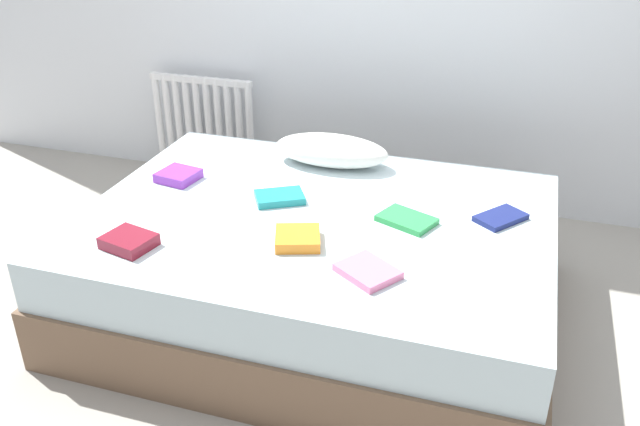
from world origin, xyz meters
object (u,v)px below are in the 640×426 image
(radiator, at_px, (204,122))
(textbook_navy, at_px, (501,218))
(textbook_orange, at_px, (298,238))
(textbook_pink, at_px, (368,271))
(bed, at_px, (317,265))
(textbook_maroon, at_px, (129,241))
(textbook_green, at_px, (407,220))
(pillow, at_px, (331,150))
(textbook_purple, at_px, (178,176))
(textbook_teal, at_px, (280,197))

(radiator, relative_size, textbook_navy, 3.22)
(textbook_navy, distance_m, textbook_orange, 0.86)
(textbook_pink, relative_size, textbook_orange, 1.17)
(bed, bearing_deg, textbook_orange, -88.56)
(textbook_maroon, bearing_deg, bed, 51.53)
(textbook_pink, bearing_deg, textbook_green, 116.62)
(bed, xyz_separation_m, radiator, (-1.14, 1.20, 0.13))
(pillow, xyz_separation_m, textbook_navy, (0.85, -0.35, -0.06))
(bed, relative_size, textbook_pink, 9.75)
(radiator, height_order, textbook_purple, radiator)
(bed, height_order, textbook_teal, textbook_teal)
(textbook_teal, bearing_deg, radiator, 99.63)
(textbook_maroon, xyz_separation_m, textbook_navy, (1.36, 0.66, -0.01))
(textbook_green, bearing_deg, textbook_navy, 43.32)
(bed, distance_m, textbook_teal, 0.34)
(textbook_navy, xyz_separation_m, textbook_green, (-0.37, -0.14, 0.00))
(textbook_navy, bearing_deg, radiator, 99.22)
(textbook_orange, bearing_deg, bed, 72.30)
(textbook_green, bearing_deg, pillow, 156.83)
(textbook_navy, bearing_deg, pillow, 104.97)
(textbook_maroon, bearing_deg, textbook_pink, 18.44)
(textbook_navy, bearing_deg, textbook_green, 148.13)
(textbook_pink, bearing_deg, pillow, 148.28)
(textbook_pink, height_order, textbook_purple, textbook_purple)
(radiator, distance_m, pillow, 1.25)
(bed, bearing_deg, textbook_navy, 13.56)
(bed, height_order, textbook_navy, textbook_navy)
(textbook_teal, bearing_deg, textbook_pink, -72.41)
(textbook_navy, bearing_deg, bed, 141.12)
(textbook_navy, distance_m, textbook_teal, 0.95)
(textbook_pink, bearing_deg, textbook_maroon, -140.71)
(textbook_orange, bearing_deg, textbook_green, 19.66)
(bed, distance_m, textbook_green, 0.47)
(radiator, bearing_deg, bed, -46.51)
(textbook_navy, bearing_deg, textbook_orange, 158.12)
(textbook_purple, relative_size, textbook_orange, 0.98)
(bed, height_order, textbook_orange, textbook_orange)
(textbook_pink, xyz_separation_m, textbook_green, (0.06, 0.44, -0.00))
(textbook_pink, distance_m, textbook_green, 0.44)
(textbook_purple, bearing_deg, bed, -0.90)
(pillow, xyz_separation_m, textbook_orange, (0.10, -0.79, -0.05))
(radiator, height_order, textbook_maroon, radiator)
(textbook_orange, bearing_deg, textbook_teal, 102.18)
(textbook_teal, relative_size, textbook_green, 0.94)
(textbook_maroon, xyz_separation_m, textbook_purple, (-0.12, 0.62, -0.00))
(bed, xyz_separation_m, textbook_teal, (-0.19, 0.07, 0.27))
(radiator, relative_size, textbook_pink, 3.30)
(textbook_navy, bearing_deg, textbook_maroon, 153.56)
(pillow, xyz_separation_m, textbook_purple, (-0.63, -0.40, -0.05))
(textbook_maroon, xyz_separation_m, textbook_teal, (0.41, 0.55, -0.01))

